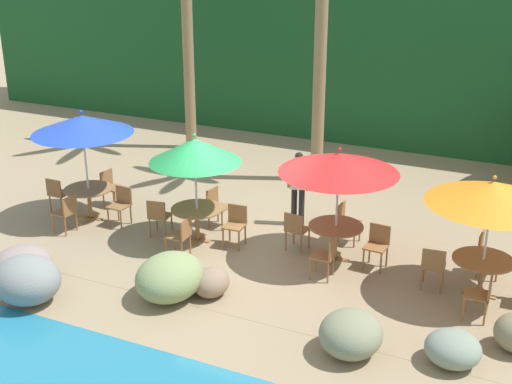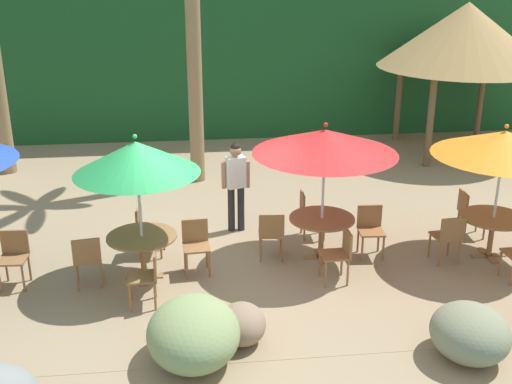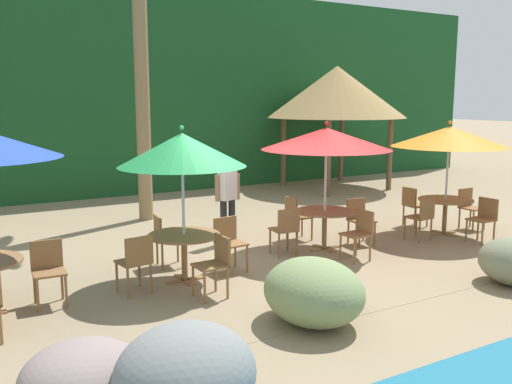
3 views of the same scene
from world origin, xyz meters
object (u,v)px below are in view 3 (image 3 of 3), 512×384
dining_table_red (325,217)px  chair_red_seaward (359,217)px  chair_green_inland (165,237)px  palapa_hut (337,92)px  chair_green_right (216,261)px  chair_red_inland (296,215)px  chair_green_left (136,260)px  waiter_in_white (228,193)px  umbrella_green (182,150)px  chair_green_seaward (229,240)px  dining_table_orange (445,205)px  chair_orange_seaward (469,205)px  chair_blue_seaward (48,267)px  umbrella_red (326,139)px  chair_red_right (360,231)px  chair_orange_right (484,217)px  chair_red_left (286,228)px  dining_table_green (184,242)px  palm_tree_second (139,15)px  chair_orange_left (422,216)px  chair_orange_inland (413,204)px  umbrella_orange (449,137)px

dining_table_red → chair_red_seaward: size_ratio=1.26×
chair_green_inland → palapa_hut: palapa_hut is taller
chair_green_right → chair_red_inland: 3.47m
chair_red_seaward → chair_green_left: bearing=-172.2°
dining_table_red → waiter_in_white: bearing=135.3°
umbrella_green → chair_green_seaward: bearing=10.2°
waiter_in_white → chair_red_inland: bearing=-20.1°
chair_green_inland → chair_green_seaward: bearing=-40.3°
umbrella_green → chair_red_inland: umbrella_green is taller
chair_red_inland → dining_table_orange: (2.94, -1.14, 0.10)m
dining_table_orange → chair_orange_seaward: chair_orange_seaward is taller
umbrella_green → dining_table_red: (2.96, 0.39, -1.41)m
chair_red_seaward → chair_blue_seaward: bearing=-176.2°
chair_red_seaward → chair_orange_seaward: same height
chair_blue_seaward → chair_green_left: bearing=-12.5°
umbrella_red → chair_orange_seaward: 4.04m
chair_green_inland → chair_red_inland: (2.88, 0.38, 0.00)m
chair_red_right → dining_table_orange: bearing=11.4°
chair_blue_seaward → umbrella_red: size_ratio=0.37×
chair_green_right → chair_orange_right: size_ratio=1.00×
chair_red_left → chair_orange_right: same height
chair_red_inland → dining_table_orange: bearing=-21.3°
dining_table_green → palm_tree_second: palm_tree_second is taller
dining_table_green → chair_green_left: (-0.83, -0.22, -0.10)m
chair_green_inland → umbrella_green: bearing=-90.7°
umbrella_green → palapa_hut: bearing=38.5°
umbrella_green → chair_orange_left: bearing=-0.9°
chair_orange_right → chair_orange_inland: bearing=95.6°
umbrella_orange → palapa_hut: 6.43m
chair_red_seaward → palapa_hut: size_ratio=0.20×
chair_red_left → chair_green_seaward: bearing=-169.6°
chair_green_seaward → umbrella_orange: umbrella_orange is taller
chair_red_seaward → waiter_in_white: (-2.18, 1.28, 0.47)m
chair_green_inland → chair_orange_left: bearing=-10.6°
chair_red_inland → chair_red_left: (-0.79, -0.86, 0.00)m
chair_orange_seaward → umbrella_red: bearing=177.0°
chair_orange_right → palapa_hut: palapa_hut is taller
chair_green_left → umbrella_orange: (6.66, 0.31, 1.50)m
chair_orange_left → palm_tree_second: (-4.00, 4.71, 4.09)m
chair_orange_left → waiter_in_white: (-3.37, 1.78, 0.47)m
umbrella_red → chair_orange_inland: 3.27m
umbrella_green → dining_table_green: bearing=180.0°
chair_green_right → dining_table_red: size_ratio=0.79×
umbrella_green → palapa_hut: palapa_hut is taller
dining_table_green → waiter_in_white: 2.38m
dining_table_green → palapa_hut: 10.17m
chair_green_left → palm_tree_second: size_ratio=0.12×
chair_red_inland → umbrella_red: bearing=-85.8°
palm_tree_second → chair_green_seaward: bearing=-92.0°
dining_table_orange → chair_green_inland: bearing=172.6°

